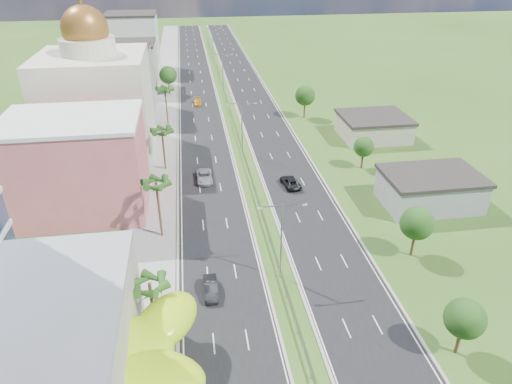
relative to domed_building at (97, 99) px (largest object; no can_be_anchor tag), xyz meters
name	(u,v)px	position (x,y,z in m)	size (l,w,h in m)	color
ground	(298,334)	(28.00, -55.00, -11.35)	(500.00, 500.00, 0.00)	#2D5119
road_left	(198,98)	(20.50, 35.00, -11.33)	(11.00, 260.00, 0.04)	black
road_right	(251,96)	(35.50, 35.00, -11.33)	(11.00, 260.00, 0.04)	black
sidewalk_left	(164,100)	(11.00, 35.00, -11.29)	(7.00, 260.00, 0.12)	gray
median_guardrail	(231,116)	(28.00, 16.99, -10.74)	(0.10, 216.06, 0.76)	gray
streetlight_median_b	(281,234)	(28.00, -45.00, -4.61)	(6.04, 0.25, 11.00)	gray
streetlight_median_c	(242,123)	(28.00, -5.00, -4.61)	(6.04, 0.25, 11.00)	gray
streetlight_median_d	(223,69)	(28.00, 40.00, -4.61)	(6.04, 0.25, 11.00)	gray
streetlight_median_e	(212,40)	(28.00, 85.00, -4.61)	(6.04, 0.25, 11.00)	gray
lime_canopy	(99,351)	(8.00, -59.00, -6.36)	(18.00, 15.00, 7.40)	#ACDC15
pink_shophouse	(78,167)	(0.00, -23.00, -3.85)	(20.00, 15.00, 15.00)	#D1566C
domed_building	(97,99)	(0.00, 0.00, 0.00)	(20.00, 20.00, 28.70)	beige
midrise_grey	(119,82)	(1.00, 25.00, -3.35)	(16.00, 15.00, 16.00)	gray
midrise_beige	(128,67)	(1.00, 47.00, -4.85)	(16.00, 15.00, 13.00)	#A29885
midrise_white	(134,44)	(1.00, 70.00, -2.35)	(16.00, 15.00, 18.00)	silver
shed_near	(430,191)	(56.00, -30.00, -8.85)	(15.00, 10.00, 5.00)	gray
shed_far	(373,128)	(58.00, 0.00, -9.15)	(14.00, 12.00, 4.40)	#A29885
palm_tree_b	(150,287)	(12.50, -53.00, -4.29)	(3.60, 3.60, 8.10)	#47301C
palm_tree_c	(156,185)	(12.50, -33.00, -2.85)	(3.60, 3.60, 9.60)	#47301C
palm_tree_d	(162,132)	(12.50, -10.00, -3.81)	(3.60, 3.60, 8.60)	#47301C
palm_tree_e	(165,90)	(12.50, 15.00, -3.05)	(3.60, 3.60, 9.40)	#47301C
leafy_tree_lfar	(168,75)	(12.50, 40.00, -5.78)	(4.90, 4.90, 8.05)	#47301C
leafy_tree_ra	(465,319)	(44.00, -60.00, -6.58)	(4.20, 4.20, 6.90)	#47301C
leafy_tree_rb	(417,224)	(47.00, -43.00, -6.18)	(4.55, 4.55, 7.47)	#47301C
leafy_tree_rc	(364,147)	(50.00, -15.00, -6.98)	(3.85, 3.85, 6.33)	#47301C
leafy_tree_rd	(305,96)	(46.00, 15.00, -5.78)	(4.90, 4.90, 8.05)	#47301C
car_dark_left	(211,288)	(18.87, -46.82, -10.51)	(1.70, 4.87, 1.60)	black
car_silver_mid_left	(205,177)	(19.68, -15.99, -10.49)	(2.73, 5.93, 1.65)	#B3B7BB
car_yellow_far_left	(198,102)	(20.10, 29.46, -10.58)	(2.06, 5.06, 1.47)	#C38C16
car_dark_far_right	(290,182)	(34.72, -20.34, -10.53)	(2.59, 5.62, 1.56)	black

